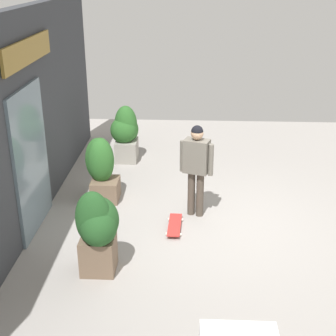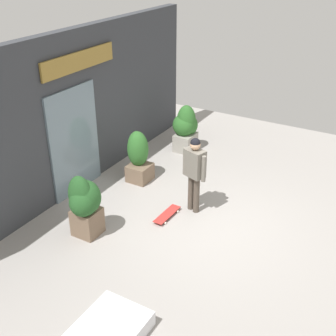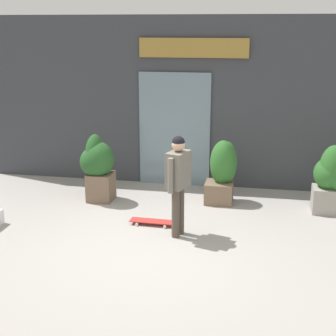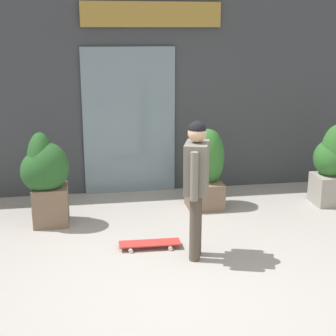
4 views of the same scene
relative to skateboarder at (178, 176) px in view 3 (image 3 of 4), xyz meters
name	(u,v)px [view 3 (image 3 of 4)]	position (x,y,z in m)	size (l,w,h in m)	color
ground_plane	(154,242)	(-0.32, -0.36, -1.02)	(12.00, 12.00, 0.00)	#9E9993
building_facade	(185,103)	(-0.33, 2.83, 0.74)	(8.80, 0.31, 3.53)	#383A3F
skateboarder	(178,176)	(0.00, 0.00, 0.00)	(0.38, 0.57, 1.67)	#4C4238
skateboard	(152,221)	(-0.51, 0.35, -0.96)	(0.78, 0.28, 0.08)	red
planter_box_left	(223,169)	(0.59, 1.77, -0.37)	(0.59, 0.63, 1.22)	brown
planter_box_right	(332,178)	(2.58, 1.56, -0.36)	(0.67, 0.61, 1.27)	gray
planter_box_mid	(97,164)	(-1.82, 1.39, -0.29)	(0.66, 0.59, 1.32)	brown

